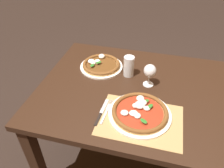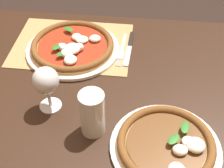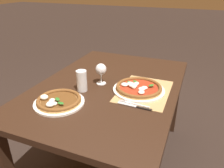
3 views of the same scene
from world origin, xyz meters
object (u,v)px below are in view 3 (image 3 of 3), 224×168
Objects in this scene: pint_glass at (82,81)px; fork at (134,104)px; knife at (134,106)px; wine_glass at (101,70)px; pizza_near at (138,88)px; pizza_far at (59,101)px.

pint_glass is 0.72× the size of fork.
knife is (-0.03, -0.01, 0.00)m from fork.
wine_glass is 1.07× the size of pint_glass.
pizza_near reaches higher than pizza_far.
pizza_far is 0.39m from wine_glass.
pizza_far reaches higher than knife.
pizza_near is at bearing -49.59° from pizza_far.
pizza_near is 0.54m from pizza_far.
wine_glass is at bearing 55.01° from knife.
pizza_far is 0.47m from knife.
knife is at bearing -124.99° from wine_glass.
pint_glass is at bearing 152.83° from wine_glass.
pizza_far is 2.01× the size of wine_glass.
pint_glass is at bearing 82.57° from fork.
knife reaches higher than fork.
fork is at bearing -97.43° from pint_glass.
wine_glass is at bearing 87.27° from pizza_near.
pizza_far reaches higher than fork.
pizza_far is 2.15× the size of pint_glass.
pint_glass reaches higher than pizza_far.
pint_glass is 0.41m from knife.
knife is at bearing -72.88° from pizza_far.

